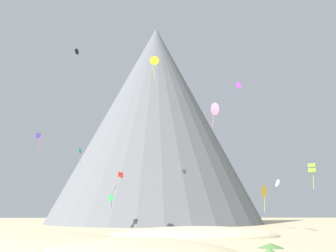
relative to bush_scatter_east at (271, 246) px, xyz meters
The scene contains 16 objects.
dune_foreground_right 17.81m from the bush_scatter_east, 110.50° to the left, with size 27.56×11.83×3.28m, color beige.
dune_midground 27.07m from the bush_scatter_east, behind, with size 26.59×16.70×3.44m, color beige.
bush_scatter_east is the anchor object (origin of this frame).
bush_near_right 24.99m from the bush_scatter_east, 160.86° to the left, with size 2.69×2.69×0.46m, color #568442.
rock_massif 91.58m from the bush_scatter_east, 97.59° to the left, with size 87.32×87.32×67.81m.
kite_green_low 52.54m from the bush_scatter_east, 114.51° to the left, with size 1.16×0.49×3.09m.
kite_white_low 33.63m from the bush_scatter_east, 69.29° to the left, with size 0.91×1.51×1.44m.
kite_yellow_high 43.95m from the bush_scatter_east, 113.77° to the left, with size 1.79×0.40×4.63m.
kite_gold_low 43.84m from the bush_scatter_east, 73.97° to the left, with size 2.23×2.12×5.83m.
kite_lime_low 20.62m from the bush_scatter_east, 51.50° to the left, with size 1.43×1.43×3.71m.
kite_violet_high 36.62m from the bush_scatter_east, 82.22° to the left, with size 0.94×0.67×1.19m.
kite_red_low 47.86m from the bush_scatter_east, 114.44° to the left, with size 1.38×1.31×1.35m.
kite_indigo_mid 54.83m from the bush_scatter_east, 134.05° to the left, with size 1.01×0.56×4.70m.
kite_pink_mid 35.03m from the bush_scatter_east, 91.94° to the left, with size 1.74×2.35×4.75m.
kite_black_high 62.93m from the bush_scatter_east, 126.60° to the left, with size 0.88×1.34×1.40m.
kite_teal_mid 61.75m from the bush_scatter_east, 120.24° to the left, with size 0.52×0.51×3.68m.
Camera 1 is at (-1.59, -35.94, 3.79)m, focal length 40.80 mm.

